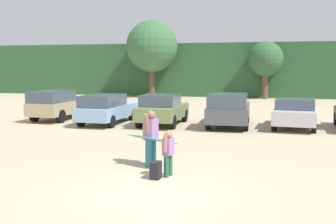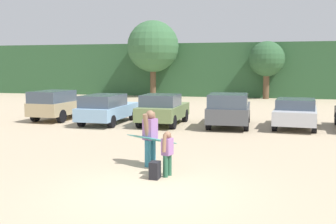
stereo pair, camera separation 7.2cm
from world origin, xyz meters
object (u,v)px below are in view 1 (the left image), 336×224
(surfboard_teal, at_px, (151,139))
(parked_car_dark_gray, at_px, (229,109))
(parked_car_olive_green, at_px, (162,109))
(person_child, at_px, (168,151))
(person_adult, at_px, (151,135))
(parked_car_silver, at_px, (295,112))
(parked_car_sky_blue, at_px, (106,108))
(parked_car_tan, at_px, (60,104))
(backpack_dropped, at_px, (156,170))

(surfboard_teal, bearing_deg, parked_car_dark_gray, -69.71)
(parked_car_olive_green, bearing_deg, surfboard_teal, -167.09)
(person_child, bearing_deg, person_adult, -39.17)
(parked_car_olive_green, distance_m, parked_car_silver, 6.33)
(parked_car_sky_blue, distance_m, person_child, 10.53)
(parked_car_sky_blue, height_order, parked_car_dark_gray, parked_car_dark_gray)
(parked_car_dark_gray, height_order, person_child, parked_car_dark_gray)
(parked_car_sky_blue, relative_size, parked_car_dark_gray, 0.96)
(parked_car_dark_gray, relative_size, surfboard_teal, 2.20)
(parked_car_tan, distance_m, backpack_dropped, 13.27)
(parked_car_sky_blue, relative_size, person_child, 3.61)
(parked_car_olive_green, bearing_deg, parked_car_tan, 83.29)
(person_adult, height_order, backpack_dropped, person_adult)
(parked_car_sky_blue, height_order, parked_car_olive_green, parked_car_olive_green)
(parked_car_sky_blue, xyz_separation_m, person_adult, (4.75, -7.94, 0.14))
(parked_car_sky_blue, relative_size, parked_car_silver, 1.03)
(parked_car_dark_gray, xyz_separation_m, surfboard_teal, (-1.28, -8.55, -0.02))
(parked_car_tan, distance_m, parked_car_olive_green, 6.00)
(person_child, height_order, surfboard_teal, person_child)
(parked_car_tan, relative_size, person_child, 3.89)
(parked_car_tan, distance_m, parked_car_silver, 12.27)
(parked_car_olive_green, xyz_separation_m, parked_car_dark_gray, (3.23, 0.24, 0.05))
(person_adult, bearing_deg, parked_car_silver, -103.34)
(parked_car_tan, xyz_separation_m, person_child, (8.67, -9.92, -0.15))
(parked_car_dark_gray, xyz_separation_m, backpack_dropped, (-0.78, -9.80, -0.61))
(parked_car_tan, distance_m, surfboard_teal, 11.97)
(parked_car_tan, xyz_separation_m, parked_car_sky_blue, (3.13, -0.97, -0.05))
(parked_car_silver, xyz_separation_m, surfboard_teal, (-4.35, -8.98, 0.08))
(parked_car_silver, distance_m, backpack_dropped, 10.94)
(parked_car_olive_green, height_order, person_child, parked_car_olive_green)
(backpack_dropped, bearing_deg, parked_car_silver, 69.39)
(parked_car_silver, bearing_deg, person_adult, 157.63)
(parked_car_silver, xyz_separation_m, backpack_dropped, (-3.85, -10.23, -0.51))
(parked_car_olive_green, height_order, surfboard_teal, parked_car_olive_green)
(surfboard_teal, xyz_separation_m, backpack_dropped, (0.50, -1.25, -0.59))
(parked_car_dark_gray, bearing_deg, surfboard_teal, 168.59)
(parked_car_olive_green, relative_size, person_adult, 2.44)
(parked_car_dark_gray, distance_m, parked_car_silver, 3.09)
(person_adult, bearing_deg, backpack_dropped, 124.91)
(parked_car_sky_blue, xyz_separation_m, parked_car_olive_green, (2.84, 0.30, 0.00))
(parked_car_olive_green, bearing_deg, parked_car_dark_gray, -86.13)
(parked_car_sky_blue, xyz_separation_m, person_child, (5.54, -8.95, -0.10))
(parked_car_dark_gray, bearing_deg, parked_car_tan, 84.43)
(parked_car_sky_blue, xyz_separation_m, parked_car_silver, (9.14, 0.96, -0.05))
(person_adult, xyz_separation_m, surfboard_teal, (0.04, -0.07, -0.11))
(surfboard_teal, bearing_deg, parked_car_olive_green, -47.96)
(person_child, bearing_deg, parked_car_olive_green, -60.85)
(parked_car_tan, xyz_separation_m, parked_car_dark_gray, (9.20, -0.43, -0.00))
(person_adult, bearing_deg, person_child, 140.83)
(parked_car_tan, xyz_separation_m, backpack_dropped, (8.42, -10.24, -0.61))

